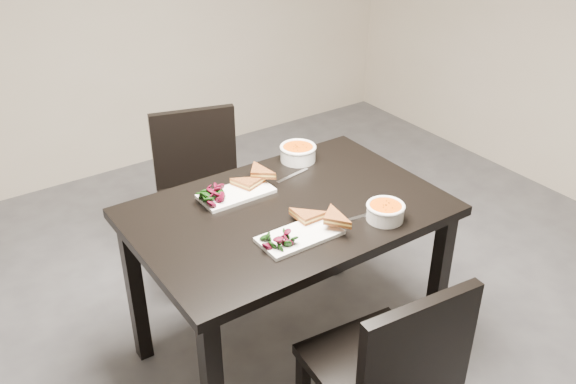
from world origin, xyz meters
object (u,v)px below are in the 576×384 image
object	(u,v)px
table	(288,229)
soup_bowl_far	(298,152)
chair_far	(201,186)
plate_far	(236,194)
chair_near	(391,370)
plate_near	(300,236)
soup_bowl_near	(385,211)

from	to	relation	value
table	soup_bowl_far	size ratio (longest dim) A/B	7.40
chair_far	plate_far	size ratio (longest dim) A/B	2.87
table	chair_near	world-z (taller)	chair_near
plate_near	plate_far	xyz separation A→B (m)	(-0.03, 0.39, -0.00)
plate_far	soup_bowl_far	distance (m)	0.40
plate_far	soup_bowl_far	xyz separation A→B (m)	(0.38, 0.11, 0.03)
soup_bowl_far	table	bearing A→B (deg)	-130.65
plate_near	soup_bowl_far	bearing A→B (deg)	55.39
soup_bowl_near	chair_far	bearing A→B (deg)	103.35
table	plate_far	size ratio (longest dim) A/B	4.05
plate_near	chair_far	bearing A→B (deg)	84.91
soup_bowl_far	chair_near	bearing A→B (deg)	-108.00
table	chair_far	distance (m)	0.79
soup_bowl_near	soup_bowl_far	world-z (taller)	soup_bowl_far
soup_bowl_near	plate_near	bearing A→B (deg)	166.59
plate_near	soup_bowl_far	xyz separation A→B (m)	(0.35, 0.51, 0.03)
chair_near	soup_bowl_near	bearing A→B (deg)	58.05
plate_far	chair_near	bearing A→B (deg)	-85.83
table	plate_near	xyz separation A→B (m)	(-0.08, -0.20, 0.11)
chair_far	soup_bowl_near	size ratio (longest dim) A/B	5.80
table	plate_far	world-z (taller)	plate_far
plate_far	soup_bowl_far	bearing A→B (deg)	16.43
plate_near	soup_bowl_far	size ratio (longest dim) A/B	1.86
chair_far	plate_near	xyz separation A→B (m)	(-0.09, -0.97, 0.27)
table	soup_bowl_near	xyz separation A→B (m)	(0.25, -0.28, 0.14)
chair_far	plate_far	world-z (taller)	chair_far
chair_near	table	bearing A→B (deg)	91.07
table	chair_near	xyz separation A→B (m)	(-0.05, -0.68, -0.17)
chair_far	soup_bowl_far	size ratio (longest dim) A/B	5.24
table	chair_near	bearing A→B (deg)	-94.56
chair_far	table	bearing A→B (deg)	-74.22
plate_near	soup_bowl_near	bearing A→B (deg)	-13.41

